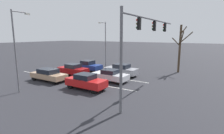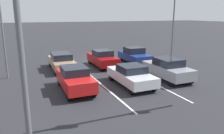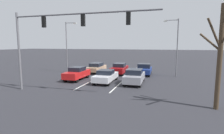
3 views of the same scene
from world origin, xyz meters
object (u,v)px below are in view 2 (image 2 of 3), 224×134
(car_red_rightlane_front, at_px, (75,78))
(car_tan_rightlane_second, at_px, (61,61))
(car_navy_leftlane_second, at_px, (135,55))
(car_silver_midlane_front, at_px, (131,75))
(street_lamp_left_shoulder, at_px, (172,18))
(car_gray_leftlane_front, at_px, (167,69))
(street_lamp_right_shoulder, at_px, (4,20))
(car_maroon_midlane_second, at_px, (103,58))

(car_red_rightlane_front, distance_m, car_tan_rightlane_second, 5.93)
(car_red_rightlane_front, bearing_deg, car_navy_leftlane_second, -142.33)
(car_silver_midlane_front, height_order, street_lamp_left_shoulder, street_lamp_left_shoulder)
(car_gray_leftlane_front, bearing_deg, car_red_rightlane_front, -1.30)
(car_red_rightlane_front, bearing_deg, street_lamp_left_shoulder, -154.80)
(car_silver_midlane_front, bearing_deg, street_lamp_left_shoulder, -142.73)
(car_red_rightlane_front, xyz_separation_m, car_silver_midlane_front, (-3.83, 0.44, -0.08))
(car_tan_rightlane_second, distance_m, street_lamp_right_shoulder, 5.62)
(car_red_rightlane_front, bearing_deg, car_tan_rightlane_second, -92.04)
(car_gray_leftlane_front, distance_m, car_silver_midlane_front, 3.24)
(street_lamp_left_shoulder, bearing_deg, car_navy_leftlane_second, -4.95)
(car_tan_rightlane_second, bearing_deg, car_silver_midlane_front, 119.62)
(car_silver_midlane_front, bearing_deg, car_tan_rightlane_second, -60.38)
(car_gray_leftlane_front, height_order, car_red_rightlane_front, car_gray_leftlane_front)
(car_gray_leftlane_front, distance_m, car_tan_rightlane_second, 9.16)
(car_tan_rightlane_second, bearing_deg, street_lamp_right_shoulder, 15.55)
(car_silver_midlane_front, relative_size, car_navy_leftlane_second, 1.08)
(car_red_rightlane_front, height_order, car_silver_midlane_front, car_red_rightlane_front)
(car_gray_leftlane_front, relative_size, street_lamp_left_shoulder, 0.58)
(car_silver_midlane_front, relative_size, car_maroon_midlane_second, 1.02)
(car_gray_leftlane_front, height_order, car_navy_leftlane_second, car_gray_leftlane_front)
(car_navy_leftlane_second, relative_size, street_lamp_right_shoulder, 0.53)
(car_gray_leftlane_front, relative_size, car_maroon_midlane_second, 1.03)
(car_red_rightlane_front, distance_m, car_maroon_midlane_second, 6.85)
(car_silver_midlane_front, distance_m, street_lamp_right_shoulder, 10.04)
(car_red_rightlane_front, distance_m, street_lamp_right_shoulder, 7.14)
(car_silver_midlane_front, distance_m, street_lamp_left_shoulder, 10.35)
(car_tan_rightlane_second, relative_size, street_lamp_left_shoulder, 0.62)
(car_gray_leftlane_front, height_order, car_maroon_midlane_second, car_gray_leftlane_front)
(car_red_rightlane_front, relative_size, street_lamp_right_shoulder, 0.55)
(car_navy_leftlane_second, bearing_deg, car_red_rightlane_front, 37.67)
(car_red_rightlane_front, relative_size, street_lamp_left_shoulder, 0.56)
(car_gray_leftlane_front, relative_size, car_navy_leftlane_second, 1.09)
(car_maroon_midlane_second, distance_m, street_lamp_left_shoulder, 8.37)
(car_maroon_midlane_second, xyz_separation_m, car_navy_leftlane_second, (-3.51, -0.20, 0.00))
(car_red_rightlane_front, bearing_deg, car_gray_leftlane_front, 178.70)
(street_lamp_right_shoulder, bearing_deg, car_navy_leftlane_second, -174.95)
(car_silver_midlane_front, relative_size, street_lamp_left_shoulder, 0.57)
(car_navy_leftlane_second, distance_m, car_tan_rightlane_second, 7.28)
(car_tan_rightlane_second, xyz_separation_m, street_lamp_left_shoulder, (-11.32, 0.49, 3.61))
(car_gray_leftlane_front, height_order, car_silver_midlane_front, car_gray_leftlane_front)
(car_silver_midlane_front, bearing_deg, car_gray_leftlane_front, -175.11)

